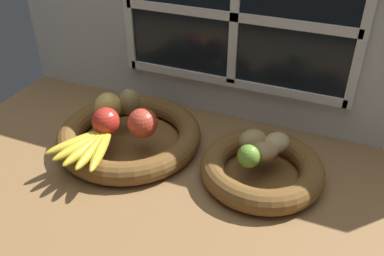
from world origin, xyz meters
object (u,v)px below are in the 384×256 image
(chili_pepper, at_px, (263,153))
(potato_back, at_px, (276,143))
(banana_bunch_front, at_px, (89,145))
(lime_near, at_px, (249,156))
(fruit_bowl_right, at_px, (262,169))
(apple_red_right, at_px, (143,123))
(fruit_bowl_left, at_px, (130,136))
(pear_brown, at_px, (130,102))
(potato_oblong, at_px, (253,140))
(potato_large, at_px, (264,151))
(apple_red_front, at_px, (106,122))
(apple_golden_left, at_px, (108,106))

(chili_pepper, bearing_deg, potato_back, 72.76)
(banana_bunch_front, relative_size, lime_near, 3.36)
(banana_bunch_front, relative_size, chili_pepper, 1.79)
(fruit_bowl_right, distance_m, apple_red_right, 0.32)
(fruit_bowl_right, distance_m, lime_near, 0.07)
(apple_red_right, bearing_deg, banana_bunch_front, -131.17)
(fruit_bowl_left, xyz_separation_m, banana_bunch_front, (-0.03, -0.13, 0.04))
(chili_pepper, bearing_deg, fruit_bowl_right, -58.74)
(lime_near, relative_size, chili_pepper, 0.53)
(pear_brown, height_order, potato_oblong, pear_brown)
(pear_brown, height_order, potato_large, pear_brown)
(apple_red_front, distance_m, potato_back, 0.43)
(pear_brown, relative_size, chili_pepper, 0.74)
(fruit_bowl_left, height_order, apple_red_front, apple_red_front)
(fruit_bowl_right, xyz_separation_m, lime_near, (-0.03, -0.04, 0.06))
(apple_red_right, xyz_separation_m, banana_bunch_front, (-0.09, -0.10, -0.03))
(apple_red_right, bearing_deg, potato_large, 4.63)
(pear_brown, xyz_separation_m, chili_pepper, (0.39, -0.04, -0.03))
(pear_brown, height_order, banana_bunch_front, pear_brown)
(fruit_bowl_left, relative_size, fruit_bowl_right, 1.29)
(fruit_bowl_right, bearing_deg, potato_back, 65.56)
(apple_golden_left, bearing_deg, chili_pepper, -0.90)
(fruit_bowl_left, bearing_deg, potato_back, 6.34)
(apple_red_front, height_order, potato_back, apple_red_front)
(potato_oblong, bearing_deg, potato_back, 15.95)
(potato_large, bearing_deg, apple_red_front, -172.62)
(apple_golden_left, bearing_deg, apple_red_front, -62.01)
(lime_near, distance_m, chili_pepper, 0.06)
(apple_red_right, bearing_deg, potato_oblong, 10.84)
(pear_brown, xyz_separation_m, potato_oblong, (0.36, -0.03, -0.01))
(apple_red_right, distance_m, banana_bunch_front, 0.14)
(pear_brown, distance_m, potato_large, 0.40)
(potato_large, bearing_deg, potato_oblong, 142.13)
(pear_brown, bearing_deg, banana_bunch_front, -92.47)
(apple_red_front, xyz_separation_m, potato_oblong, (0.36, 0.08, -0.01))
(apple_golden_left, distance_m, potato_oblong, 0.40)
(fruit_bowl_left, height_order, lime_near, lime_near)
(potato_large, height_order, chili_pepper, potato_large)
(apple_red_right, relative_size, potato_back, 1.07)
(pear_brown, bearing_deg, lime_near, -14.25)
(fruit_bowl_right, relative_size, apple_red_front, 4.13)
(fruit_bowl_left, height_order, potato_large, potato_large)
(fruit_bowl_left, relative_size, potato_back, 5.38)
(potato_back, distance_m, lime_near, 0.09)
(apple_red_right, xyz_separation_m, chili_pepper, (0.30, 0.04, -0.03))
(fruit_bowl_left, bearing_deg, potato_oblong, 4.71)
(fruit_bowl_left, bearing_deg, fruit_bowl_right, 0.00)
(potato_oblong, distance_m, lime_near, 0.07)
(lime_near, bearing_deg, chili_pepper, 65.08)
(apple_red_front, height_order, chili_pepper, apple_red_front)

